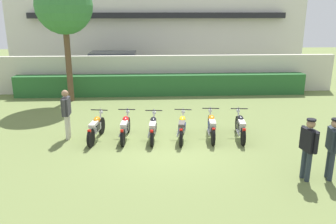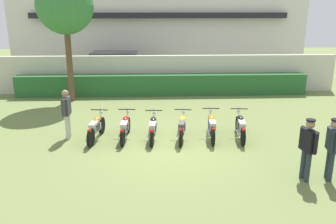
# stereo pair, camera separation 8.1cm
# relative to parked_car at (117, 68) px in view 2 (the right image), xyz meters

# --- Properties ---
(ground) EXTENTS (60.00, 60.00, 0.00)m
(ground) POSITION_rel_parked_car_xyz_m (2.65, -10.33, -0.94)
(ground) COLOR olive
(building) EXTENTS (19.79, 6.50, 7.50)m
(building) POSITION_rel_parked_car_xyz_m (2.65, 5.51, 2.82)
(building) COLOR silver
(building) RESTS_ON ground
(compound_wall) EXTENTS (18.80, 0.30, 1.99)m
(compound_wall) POSITION_rel_parked_car_xyz_m (2.65, -2.52, 0.06)
(compound_wall) COLOR beige
(compound_wall) RESTS_ON ground
(hedge_row) EXTENTS (15.04, 0.70, 1.08)m
(hedge_row) POSITION_rel_parked_car_xyz_m (2.65, -3.22, -0.39)
(hedge_row) COLOR #28602D
(hedge_row) RESTS_ON ground
(parked_car) EXTENTS (4.54, 2.15, 1.89)m
(parked_car) POSITION_rel_parked_car_xyz_m (0.00, 0.00, 0.00)
(parked_car) COLOR black
(parked_car) RESTS_ON ground
(tree_near_inspector) EXTENTS (2.64, 2.64, 5.83)m
(tree_near_inspector) POSITION_rel_parked_car_xyz_m (-1.85, -4.17, 3.53)
(tree_near_inspector) COLOR brown
(tree_near_inspector) RESTS_ON ground
(motorcycle_in_row_0) EXTENTS (0.60, 1.88, 0.96)m
(motorcycle_in_row_0) POSITION_rel_parked_car_xyz_m (0.17, -9.66, -0.49)
(motorcycle_in_row_0) COLOR black
(motorcycle_in_row_0) RESTS_ON ground
(motorcycle_in_row_1) EXTENTS (0.60, 1.91, 0.94)m
(motorcycle_in_row_1) POSITION_rel_parked_car_xyz_m (1.16, -9.62, -0.50)
(motorcycle_in_row_1) COLOR black
(motorcycle_in_row_1) RESTS_ON ground
(motorcycle_in_row_2) EXTENTS (0.60, 1.80, 0.94)m
(motorcycle_in_row_2) POSITION_rel_parked_car_xyz_m (2.12, -9.74, -0.50)
(motorcycle_in_row_2) COLOR black
(motorcycle_in_row_2) RESTS_ON ground
(motorcycle_in_row_3) EXTENTS (0.60, 1.86, 0.97)m
(motorcycle_in_row_3) POSITION_rel_parked_car_xyz_m (3.11, -9.76, -0.48)
(motorcycle_in_row_3) COLOR black
(motorcycle_in_row_3) RESTS_ON ground
(motorcycle_in_row_4) EXTENTS (0.60, 1.92, 0.97)m
(motorcycle_in_row_4) POSITION_rel_parked_car_xyz_m (4.14, -9.70, -0.48)
(motorcycle_in_row_4) COLOR black
(motorcycle_in_row_4) RESTS_ON ground
(motorcycle_in_row_5) EXTENTS (0.60, 1.92, 0.95)m
(motorcycle_in_row_5) POSITION_rel_parked_car_xyz_m (5.15, -9.75, -0.49)
(motorcycle_in_row_5) COLOR black
(motorcycle_in_row_5) RESTS_ON ground
(inspector_person) EXTENTS (0.23, 0.69, 1.73)m
(inspector_person) POSITION_rel_parked_car_xyz_m (-0.83, -9.45, 0.10)
(inspector_person) COLOR beige
(inspector_person) RESTS_ON ground
(officer_0) EXTENTS (0.30, 0.66, 1.68)m
(officer_0) POSITION_rel_parked_car_xyz_m (6.09, -12.86, 0.06)
(officer_0) COLOR #28333D
(officer_0) RESTS_ON ground
(officer_1) EXTENTS (0.30, 0.66, 1.67)m
(officer_1) POSITION_rel_parked_car_xyz_m (6.74, -12.86, 0.05)
(officer_1) COLOR #28333D
(officer_1) RESTS_ON ground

